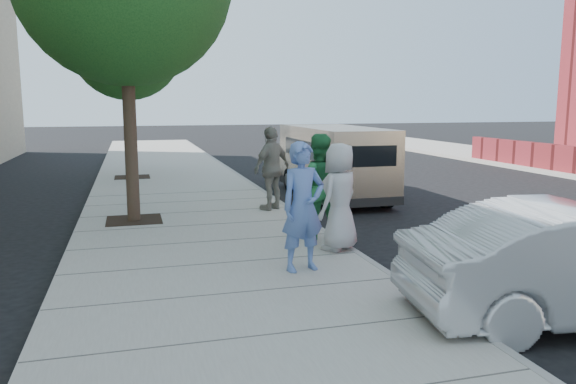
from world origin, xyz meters
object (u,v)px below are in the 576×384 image
(parking_meter, at_px, (337,187))
(person_gray_shirt, at_px, (340,197))
(tree_far, at_px, (128,39))
(person_striped_polo, at_px, (272,168))
(person_green_shirt, at_px, (318,186))
(van, at_px, (333,160))
(person_officer, at_px, (303,207))

(parking_meter, xyz_separation_m, person_gray_shirt, (-0.05, -0.26, -0.14))
(tree_far, xyz_separation_m, person_striped_polo, (3.23, -7.19, -3.72))
(parking_meter, xyz_separation_m, person_striped_polo, (-0.27, 3.76, -0.07))
(parking_meter, distance_m, person_green_shirt, 0.67)
(van, xyz_separation_m, person_gray_shirt, (-2.10, -6.06, 0.01))
(person_officer, bearing_deg, tree_far, 88.98)
(van, xyz_separation_m, person_striped_polo, (-2.32, -2.05, 0.08))
(tree_far, bearing_deg, person_green_shirt, -71.95)
(tree_far, distance_m, person_green_shirt, 11.46)
(van, distance_m, person_gray_shirt, 6.42)
(person_gray_shirt, distance_m, person_striped_polo, 4.02)
(person_gray_shirt, bearing_deg, person_green_shirt, -121.20)
(person_green_shirt, bearing_deg, van, -100.40)
(tree_far, height_order, person_officer, tree_far)
(person_green_shirt, relative_size, person_gray_shirt, 1.06)
(person_officer, height_order, person_green_shirt, person_green_shirt)
(person_officer, distance_m, person_gray_shirt, 1.42)
(parking_meter, bearing_deg, person_officer, -128.24)
(parking_meter, relative_size, van, 0.27)
(person_officer, height_order, person_striped_polo, person_striped_polo)
(parking_meter, bearing_deg, van, 71.49)
(person_gray_shirt, height_order, person_striped_polo, person_striped_polo)
(parking_meter, xyz_separation_m, person_green_shirt, (-0.15, 0.65, -0.08))
(tree_far, distance_m, van, 8.47)
(van, distance_m, person_officer, 7.73)
(person_green_shirt, bearing_deg, person_striped_polo, -74.99)
(tree_far, bearing_deg, person_officer, -78.61)
(parking_meter, relative_size, person_gray_shirt, 0.79)
(person_gray_shirt, bearing_deg, van, -146.39)
(van, bearing_deg, tree_far, 137.26)
(person_gray_shirt, bearing_deg, person_officer, 8.52)
(van, relative_size, person_striped_polo, 2.74)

